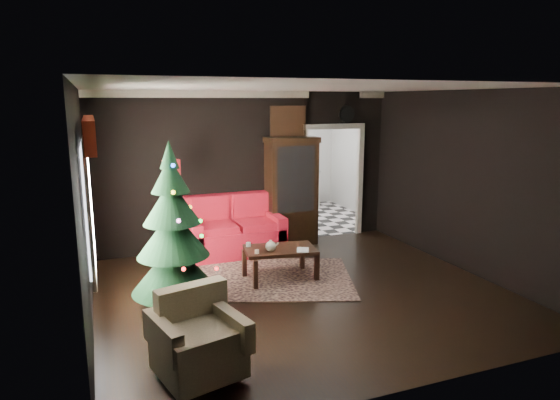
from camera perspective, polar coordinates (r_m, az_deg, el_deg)
name	(u,v)px	position (r m, az deg, el deg)	size (l,w,h in m)	color
floor	(303,292)	(6.96, 2.70, -10.72)	(5.50, 5.50, 0.00)	black
ceiling	(305,87)	(6.45, 2.94, 12.98)	(5.50, 5.50, 0.00)	white
wall_back	(248,170)	(8.88, -3.71, 3.52)	(5.50, 5.50, 0.00)	black
wall_front	(419,245)	(4.46, 15.93, -5.05)	(5.50, 5.50, 0.00)	black
wall_left	(84,211)	(6.02, -21.88, -1.16)	(5.50, 5.50, 0.00)	black
wall_right	(467,182)	(8.06, 21.02, 1.95)	(5.50, 5.50, 0.00)	black
doorway	(332,183)	(9.57, 6.08, 1.94)	(1.10, 0.10, 2.10)	beige
left_window	(88,203)	(6.21, -21.53, -0.30)	(0.05, 1.60, 1.40)	white
valance	(89,133)	(6.10, -21.35, 7.31)	(0.12, 2.10, 0.35)	maroon
kitchen_floor	(301,219)	(11.11, 2.46, -2.18)	(3.00, 3.00, 0.00)	white
kitchen_window	(278,139)	(12.17, -0.21, 7.14)	(0.70, 0.06, 0.70)	white
rug	(269,278)	(7.47, -1.32, -9.09)	(2.46, 1.79, 0.01)	#4A333D
loveseat	(235,226)	(8.52, -5.30, -3.03)	(1.70, 0.90, 1.00)	maroon
curio_cabinet	(291,194)	(8.99, 1.33, 0.73)	(0.90, 0.45, 1.90)	black
floor_lamp	(174,216)	(7.95, -12.31, -1.86)	(0.30, 0.30, 1.80)	black
christmas_tree	(173,229)	(6.29, -12.43, -3.34)	(1.09, 1.09, 2.08)	black
armchair	(198,334)	(4.87, -9.58, -15.18)	(0.77, 0.77, 0.79)	tan
coffee_table	(280,263)	(7.37, 0.02, -7.37)	(1.04, 0.62, 0.47)	black
teapot	(271,246)	(7.12, -1.09, -5.39)	(0.18, 0.18, 0.17)	beige
cup_a	(248,244)	(7.39, -3.71, -5.20)	(0.07, 0.07, 0.06)	white
cup_b	(257,252)	(7.05, -2.71, -6.04)	(0.06, 0.06, 0.06)	white
book	(297,243)	(7.15, 1.99, -5.02)	(0.17, 0.02, 0.24)	tan
wall_clock	(346,114)	(9.51, 7.76, 9.90)	(0.32, 0.32, 0.06)	silver
painting	(288,122)	(9.01, 0.92, 9.09)	(0.62, 0.05, 0.52)	#B9813F
kitchen_counter	(282,190)	(12.10, 0.22, 1.15)	(1.80, 0.60, 0.90)	silver
kitchen_table	(294,206)	(10.64, 1.63, -0.72)	(0.70, 0.70, 0.75)	brown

